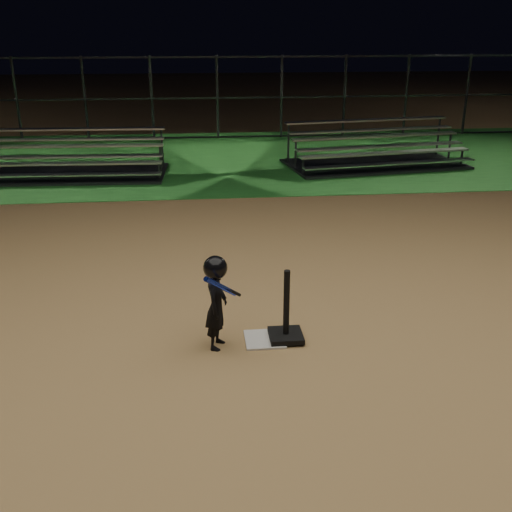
{
  "coord_description": "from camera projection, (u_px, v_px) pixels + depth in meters",
  "views": [
    {
      "loc": [
        -0.7,
        -6.01,
        3.39
      ],
      "look_at": [
        0.0,
        1.0,
        0.65
      ],
      "focal_mm": 42.05,
      "sensor_mm": 36.0,
      "label": 1
    }
  ],
  "objects": [
    {
      "name": "grass_strip",
      "position": [
        223.0,
        158.0,
        16.14
      ],
      "size": [
        60.0,
        8.0,
        0.01
      ],
      "primitive_type": "cube",
      "color": "#1F6021",
      "rests_on": "ground"
    },
    {
      "name": "batting_tee",
      "position": [
        286.0,
        326.0,
        6.81
      ],
      "size": [
        0.38,
        0.38,
        0.84
      ],
      "color": "black",
      "rests_on": "home_plate"
    },
    {
      "name": "child_batter",
      "position": [
        216.0,
        300.0,
        6.53
      ],
      "size": [
        0.44,
        0.59,
        1.09
      ],
      "rotation": [
        0.0,
        0.0,
        1.28
      ],
      "color": "black",
      "rests_on": "ground"
    },
    {
      "name": "bleacher_right",
      "position": [
        375.0,
        157.0,
        15.2
      ],
      "size": [
        4.67,
        2.77,
        1.08
      ],
      "rotation": [
        0.0,
        0.0,
        0.15
      ],
      "color": "#B1B1B6",
      "rests_on": "ground"
    },
    {
      "name": "home_plate",
      "position": [
        265.0,
        339.0,
        6.86
      ],
      "size": [
        0.45,
        0.45,
        0.02
      ],
      "primitive_type": "cube",
      "color": "beige",
      "rests_on": "ground"
    },
    {
      "name": "ground",
      "position": [
        265.0,
        340.0,
        6.86
      ],
      "size": [
        80.0,
        80.0,
        0.0
      ],
      "primitive_type": "plane",
      "color": "#A9804C",
      "rests_on": "ground"
    },
    {
      "name": "backstop_fence",
      "position": [
        217.0,
        98.0,
        18.47
      ],
      "size": [
        20.08,
        0.08,
        2.5
      ],
      "color": "#38383D",
      "rests_on": "ground"
    },
    {
      "name": "bleacher_left",
      "position": [
        75.0,
        167.0,
        14.18
      ],
      "size": [
        4.27,
        2.2,
        1.03
      ],
      "rotation": [
        0.0,
        0.0,
        -0.04
      ],
      "color": "silver",
      "rests_on": "ground"
    }
  ]
}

